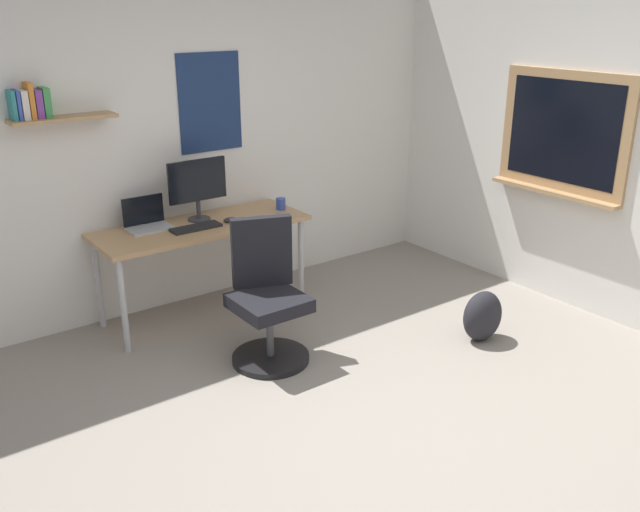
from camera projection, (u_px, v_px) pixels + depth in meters
ground_plane at (384, 441)px, 3.74m from camera, size 5.20×5.20×0.00m
wall_back at (174, 138)px, 5.13m from camera, size 5.00×0.30×2.60m
desk at (202, 233)px, 5.06m from camera, size 1.58×0.61×0.72m
office_chair at (267, 301)px, 4.50m from camera, size 0.53×0.55×0.95m
laptop at (147, 221)px, 4.93m from camera, size 0.31×0.21×0.23m
monitor_primary at (197, 185)px, 5.04m from camera, size 0.46×0.17×0.46m
keyboard at (196, 228)px, 4.93m from camera, size 0.37×0.13×0.02m
computer_mouse at (230, 220)px, 5.09m from camera, size 0.10×0.06×0.03m
coffee_mug at (281, 204)px, 5.39m from camera, size 0.08×0.08×0.09m
backpack at (482, 316)px, 4.81m from camera, size 0.32×0.22×0.37m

